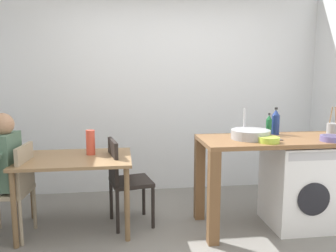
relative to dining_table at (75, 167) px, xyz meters
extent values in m
plane|color=slate|center=(0.98, -0.61, -0.64)|extent=(5.46, 5.46, 0.00)
cube|color=silver|center=(0.98, 1.14, 0.71)|extent=(4.60, 0.10, 2.70)
cube|color=olive|center=(0.00, 0.00, 0.08)|extent=(1.10, 0.76, 0.03)
cylinder|color=brown|center=(-0.50, -0.33, -0.29)|extent=(0.05, 0.05, 0.71)
cylinder|color=brown|center=(0.50, -0.33, -0.29)|extent=(0.05, 0.05, 0.71)
cylinder|color=brown|center=(-0.50, 0.33, -0.29)|extent=(0.05, 0.05, 0.71)
cylinder|color=brown|center=(0.50, 0.33, -0.29)|extent=(0.05, 0.05, 0.71)
cube|color=gray|center=(-0.62, -0.10, -0.19)|extent=(0.44, 0.44, 0.04)
cube|color=gray|center=(-0.44, -0.12, 0.03)|extent=(0.08, 0.38, 0.45)
cylinder|color=gray|center=(-0.46, -0.30, -0.42)|extent=(0.04, 0.04, 0.45)
cylinder|color=gray|center=(-0.42, 0.06, -0.42)|extent=(0.04, 0.04, 0.45)
cube|color=black|center=(0.55, 0.05, -0.19)|extent=(0.47, 0.47, 0.04)
cube|color=black|center=(0.37, 0.01, 0.03)|extent=(0.11, 0.38, 0.45)
cylinder|color=black|center=(0.69, 0.26, -0.42)|extent=(0.04, 0.04, 0.45)
cylinder|color=black|center=(0.76, -0.09, -0.42)|extent=(0.04, 0.04, 0.45)
cylinder|color=black|center=(0.34, 0.19, -0.42)|extent=(0.04, 0.04, 0.45)
cylinder|color=black|center=(0.41, -0.16, -0.42)|extent=(0.04, 0.04, 0.45)
cube|color=#4C6B56|center=(-0.62, -0.10, 0.11)|extent=(0.24, 0.36, 0.52)
cylinder|color=#4C6B56|center=(-0.62, 0.11, 0.09)|extent=(0.20, 0.11, 0.31)
sphere|color=#A57A5B|center=(-0.62, -0.10, 0.45)|extent=(0.21, 0.21, 0.21)
cube|color=brown|center=(1.98, -0.21, 0.26)|extent=(1.50, 0.68, 0.04)
cube|color=brown|center=(1.28, -0.50, -0.20)|extent=(0.10, 0.10, 0.88)
cube|color=brown|center=(1.28, 0.08, -0.20)|extent=(0.10, 0.10, 0.88)
cube|color=white|center=(2.24, -0.21, -0.21)|extent=(0.60, 0.60, 0.86)
cylinder|color=black|center=(2.24, -0.51, -0.26)|extent=(0.32, 0.02, 0.32)
cube|color=#B2B2B7|center=(2.24, -0.51, 0.16)|extent=(0.54, 0.01, 0.08)
cylinder|color=#9EA0A5|center=(1.71, -0.21, 0.32)|extent=(0.38, 0.38, 0.09)
cylinder|color=#B2B2B7|center=(1.71, -0.03, 0.42)|extent=(0.02, 0.02, 0.28)
cylinder|color=#19592D|center=(1.96, -0.06, 0.36)|extent=(0.06, 0.06, 0.17)
cone|color=#19592D|center=(1.96, -0.06, 0.47)|extent=(0.05, 0.05, 0.05)
cylinder|color=#262626|center=(1.96, -0.06, 0.50)|extent=(0.02, 0.02, 0.02)
cylinder|color=navy|center=(2.06, 0.00, 0.38)|extent=(0.08, 0.08, 0.21)
cone|color=navy|center=(2.06, 0.00, 0.51)|extent=(0.07, 0.07, 0.06)
cylinder|color=#262626|center=(2.06, 0.00, 0.55)|extent=(0.03, 0.03, 0.02)
cylinder|color=#A8C63D|center=(1.82, -0.41, 0.30)|extent=(0.20, 0.20, 0.05)
cylinder|color=olive|center=(1.82, -0.41, 0.32)|extent=(0.16, 0.16, 0.03)
cylinder|color=gray|center=(2.61, -0.16, 0.34)|extent=(0.11, 0.11, 0.13)
cylinder|color=#99724C|center=(2.59, -0.15, 0.49)|extent=(0.01, 0.04, 0.18)
cylinder|color=#99724C|center=(2.63, -0.17, 0.49)|extent=(0.01, 0.05, 0.18)
cylinder|color=slate|center=(2.43, -0.43, 0.30)|extent=(0.20, 0.20, 0.05)
cylinder|color=#3D375B|center=(2.43, -0.43, 0.32)|extent=(0.16, 0.16, 0.03)
cylinder|color=#D84C38|center=(0.15, 0.10, 0.22)|extent=(0.09, 0.09, 0.25)
cube|color=#B2B2B7|center=(1.93, -0.31, 0.28)|extent=(0.15, 0.06, 0.01)
cube|color=#262628|center=(1.93, -0.31, 0.28)|extent=(0.15, 0.06, 0.01)
camera|label=1|loc=(0.46, -3.46, 0.93)|focal=37.67mm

